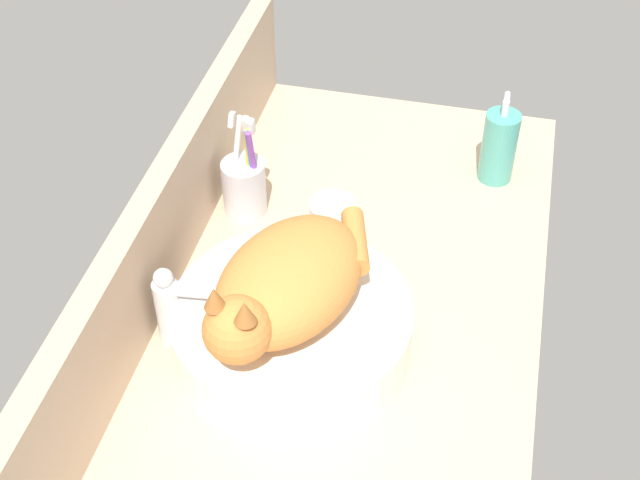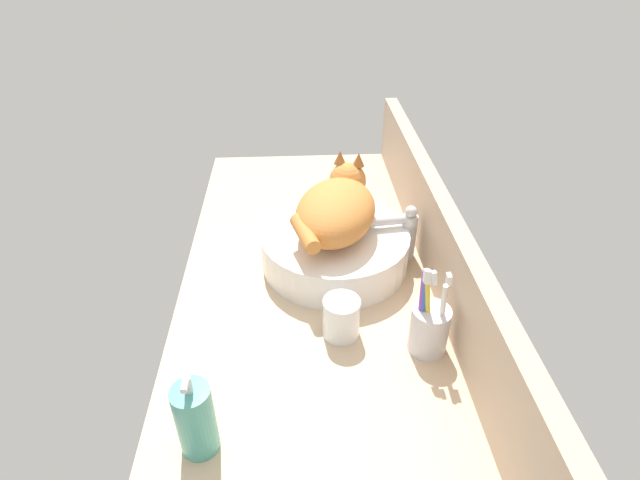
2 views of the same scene
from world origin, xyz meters
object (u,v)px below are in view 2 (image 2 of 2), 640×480
object	(u,v)px
cat	(337,207)
soap_dispenser	(196,419)
sink_basin	(335,248)
water_glass	(341,319)
faucet	(404,230)
toothbrush_cup	(429,327)

from	to	relation	value
cat	soap_dispenser	xyz separation A→B (cm)	(47.35, -24.96, -7.62)
sink_basin	soap_dispenser	bearing A→B (deg)	-28.13
soap_dispenser	water_glass	size ratio (longest dim) A/B	1.95
sink_basin	water_glass	distance (cm)	23.00
cat	faucet	distance (cm)	17.29
toothbrush_cup	cat	bearing A→B (deg)	-153.04
soap_dispenser	water_glass	bearing A→B (deg)	133.86
soap_dispenser	toothbrush_cup	bearing A→B (deg)	114.72
sink_basin	faucet	distance (cm)	16.58
faucet	soap_dispenser	world-z (taller)	soap_dispenser
sink_basin	faucet	world-z (taller)	faucet
water_glass	faucet	bearing A→B (deg)	145.83
soap_dispenser	water_glass	xyz separation A→B (cm)	(-23.05, 23.98, -2.92)
cat	water_glass	distance (cm)	26.51
faucet	toothbrush_cup	bearing A→B (deg)	-2.05
sink_basin	toothbrush_cup	distance (cm)	31.61
soap_dispenser	faucet	bearing A→B (deg)	139.53
sink_basin	water_glass	world-z (taller)	sink_basin
sink_basin	cat	size ratio (longest dim) A/B	1.11
cat	toothbrush_cup	xyz separation A→B (cm)	(29.05, 14.78, -8.83)
faucet	soap_dispenser	distance (cm)	62.87
sink_basin	soap_dispenser	xyz separation A→B (cm)	(46.03, -24.61, 2.37)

